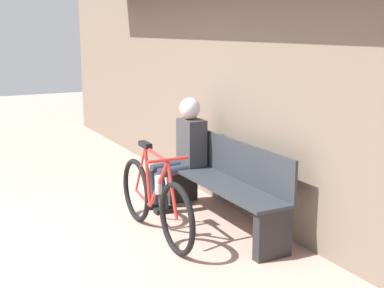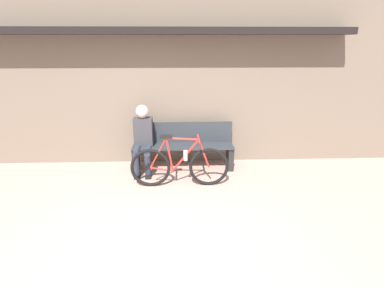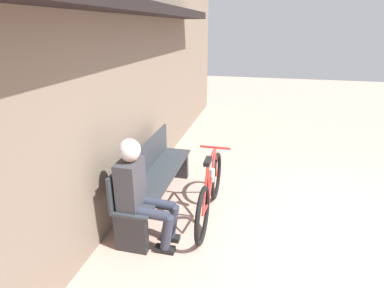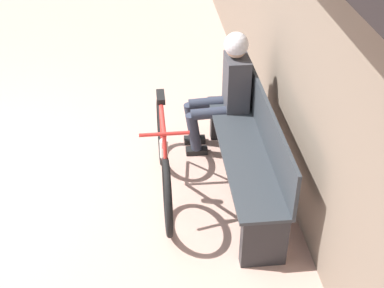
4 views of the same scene
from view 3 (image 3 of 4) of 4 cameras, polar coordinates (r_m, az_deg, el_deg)
name	(u,v)px [view 3 (image 3 of 4)]	position (r m, az deg, el deg)	size (l,w,h in m)	color
ground_plane	(340,248)	(3.90, 26.40, -17.28)	(24.00, 24.00, 0.00)	tan
storefront_wall	(105,88)	(3.49, -16.20, 10.16)	(12.00, 0.56, 3.20)	#756656
park_bench_near	(154,178)	(4.03, -7.22, -6.43)	(1.89, 0.42, 0.88)	#2D3338
bicycle	(210,191)	(3.82, 3.48, -8.98)	(1.64, 0.40, 0.90)	black
person_seated	(139,186)	(3.25, -10.03, -7.91)	(0.34, 0.62, 1.25)	#2D3342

